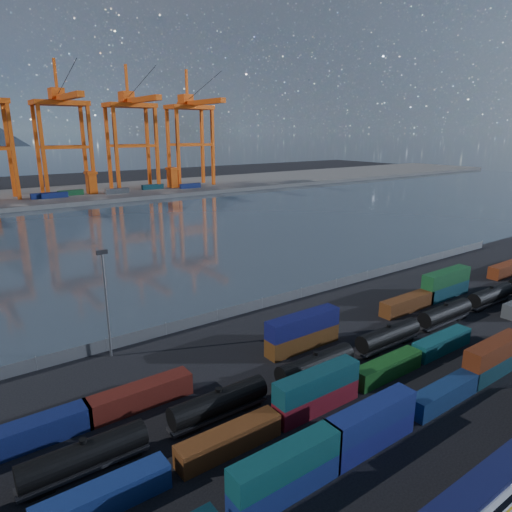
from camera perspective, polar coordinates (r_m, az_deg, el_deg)
ground at (r=69.94m, az=15.00°, el=-13.30°), size 700.00×700.00×0.00m
harbor_water at (r=154.25m, az=-16.60°, el=2.41°), size 700.00×700.00×0.00m
far_quay at (r=254.33m, az=-24.74°, el=6.77°), size 700.00×70.00×2.00m
container_row_south at (r=60.67m, az=20.66°, el=-16.28°), size 140.51×2.43×5.17m
container_row_mid at (r=76.77m, az=22.14°, el=-9.81°), size 140.85×2.45×5.23m
container_row_north at (r=80.91m, az=12.67°, el=-7.51°), size 141.66×2.67×5.69m
tanker_string at (r=75.25m, az=16.21°, el=-9.58°), size 136.79×2.75×3.93m
waterfront_fence at (r=87.81m, az=0.77°, el=-5.95°), size 160.12×0.12×2.20m
yard_light_mast at (r=70.38m, az=-18.23°, el=-5.06°), size 1.60×0.40×16.60m
gantry_cranes at (r=244.43m, az=-27.24°, el=15.55°), size 200.46×48.89×66.20m
quay_containers at (r=237.91m, az=-26.66°, el=6.60°), size 172.58×10.99×2.60m
straddle_carriers at (r=243.32m, az=-25.00°, el=8.04°), size 140.00×7.00×11.10m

